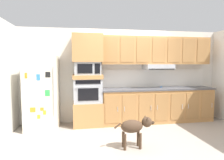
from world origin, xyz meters
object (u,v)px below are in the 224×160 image
(screwdriver, at_px, (161,87))
(built_in_oven, at_px, (88,90))
(dog, at_px, (135,127))
(microwave, at_px, (87,68))
(refrigerator, at_px, (42,93))

(screwdriver, bearing_deg, built_in_oven, -177.19)
(screwdriver, height_order, dog, screwdriver)
(microwave, relative_size, screwdriver, 3.82)
(microwave, relative_size, dog, 0.82)
(refrigerator, xyz_separation_m, screwdriver, (3.14, 0.17, 0.05))
(microwave, xyz_separation_m, dog, (0.80, -1.54, -1.05))
(built_in_oven, distance_m, dog, 1.80)
(screwdriver, relative_size, dog, 0.22)
(built_in_oven, relative_size, microwave, 1.09)
(microwave, bearing_deg, screwdriver, 2.81)
(built_in_oven, xyz_separation_m, dog, (0.80, -1.54, -0.49))
(refrigerator, bearing_deg, dog, -37.59)
(dog, bearing_deg, built_in_oven, 117.86)
(refrigerator, bearing_deg, microwave, 3.51)
(built_in_oven, height_order, microwave, microwave)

